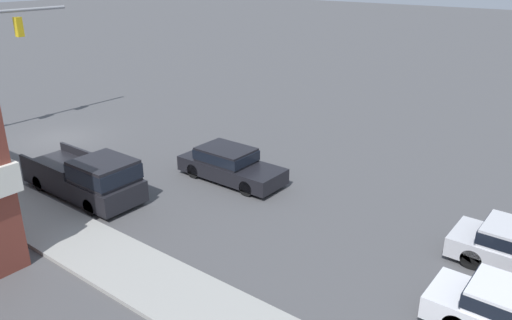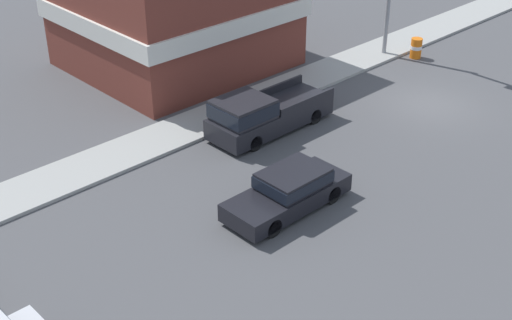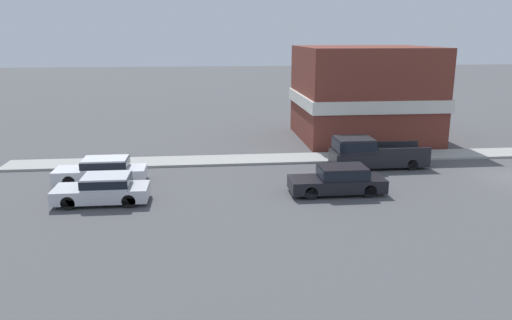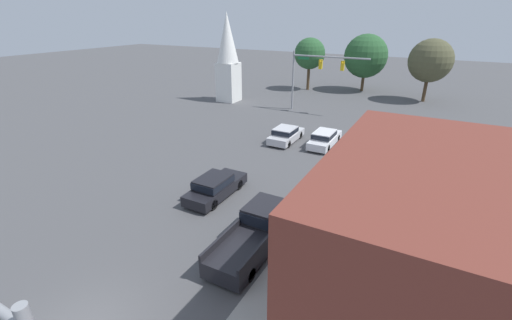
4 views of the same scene
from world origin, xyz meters
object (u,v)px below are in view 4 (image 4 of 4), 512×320
at_px(car_lead, 215,186).
at_px(car_oncoming, 325,138).
at_px(pickup_truck_parked, 257,230).
at_px(car_second_ahead, 286,134).

relative_size(car_lead, car_oncoming, 0.99).
distance_m(car_lead, car_oncoming, 12.83).
height_order(car_lead, pickup_truck_parked, pickup_truck_parked).
xyz_separation_m(car_lead, car_second_ahead, (-0.25, 11.72, -0.02)).
bearing_deg(car_oncoming, car_second_ahead, 11.30).
bearing_deg(pickup_truck_parked, car_lead, 146.15).
bearing_deg(car_second_ahead, pickup_truck_parked, -71.27).
relative_size(car_lead, pickup_truck_parked, 0.84).
relative_size(car_second_ahead, car_oncoming, 0.91).
distance_m(car_second_ahead, car_oncoming, 3.54).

